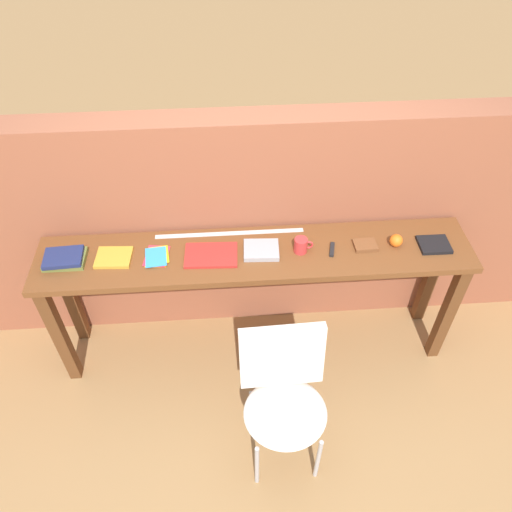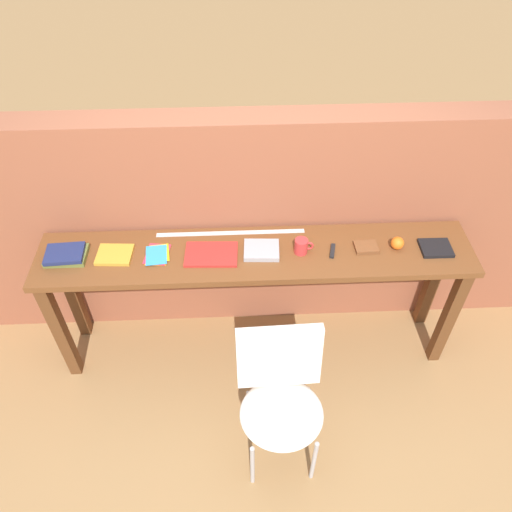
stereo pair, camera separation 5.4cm
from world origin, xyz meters
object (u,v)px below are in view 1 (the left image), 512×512
Objects in this scene: chair_white_moulded at (284,394)px; book_repair_rightmost at (434,245)px; pamphlet_pile_colourful at (157,256)px; multitool_folded at (332,249)px; magazine_cycling at (114,257)px; sports_ball_small at (396,240)px; leather_journal_brown at (365,245)px; book_open_centre at (211,255)px; book_stack_leftmost at (64,258)px; mug at (301,245)px.

book_repair_rightmost is at bearing 36.12° from chair_white_moulded.
pamphlet_pile_colourful is 1.59m from book_repair_rightmost.
multitool_folded is at bearing 63.69° from chair_white_moulded.
sports_ball_small is at bearing 3.23° from magazine_cycling.
multitool_folded is at bearing -179.98° from book_repair_rightmost.
book_open_centre is at bearing 178.62° from leather_journal_brown.
mug is at bearing -0.37° from book_stack_leftmost.
leather_journal_brown reaches higher than magazine_cycling.
book_stack_leftmost reaches higher than chair_white_moulded.
pamphlet_pile_colourful is 2.52× the size of sports_ball_small.
sports_ball_small is (1.87, -0.00, 0.01)m from book_stack_leftmost.
book_open_centre is 3.95× the size of sports_ball_small.
leather_journal_brown is at bearing 52.74° from chair_white_moulded.
book_stack_leftmost is at bearing 179.35° from multitool_folded.
book_stack_leftmost is 1.50m from multitool_folded.
chair_white_moulded is 1.03m from pamphlet_pile_colourful.
mug is (0.82, -0.01, 0.04)m from pamphlet_pile_colourful.
pamphlet_pile_colourful is (-0.66, 0.70, 0.36)m from chair_white_moulded.
leather_journal_brown is (1.70, -0.00, -0.01)m from book_stack_leftmost.
mug is at bearing 179.51° from book_repair_rightmost.
book_stack_leftmost is at bearing 177.74° from leather_journal_brown.
mug is 0.63× the size of book_repair_rightmost.
multitool_folded is (1.24, -0.02, -0.00)m from magazine_cycling.
book_repair_rightmost is (0.59, -0.01, 0.00)m from multitool_folded.
book_stack_leftmost is 1.16× the size of magazine_cycling.
leather_journal_brown is (1.19, -0.00, 0.01)m from pamphlet_pile_colourful.
magazine_cycling is 1.04× the size of pamphlet_pile_colourful.
book_open_centre is at bearing -179.39° from mug.
magazine_cycling is (0.27, 0.01, -0.02)m from book_stack_leftmost.
leather_journal_brown is 1.73× the size of sports_ball_small.
sports_ball_small reaches higher than book_stack_leftmost.
magazine_cycling reaches higher than book_open_centre.
leather_journal_brown reaches higher than book_open_centre.
magazine_cycling is 1.06m from mug.
multitool_folded is 0.63× the size of book_repair_rightmost.
book_open_centre is 0.89m from leather_journal_brown.
book_open_centre is 2.28× the size of leather_journal_brown.
chair_white_moulded is 0.85m from book_open_centre.
leather_journal_brown is at bearing 177.40° from book_repair_rightmost.
chair_white_moulded is 1.07m from sports_ball_small.
magazine_cycling reaches higher than pamphlet_pile_colourful.
mug is 1.47× the size of sports_ball_small.
book_open_centre is at bearing 1.38° from magazine_cycling.
chair_white_moulded is 0.85m from multitool_folded.
mug reaches higher than leather_journal_brown.
book_stack_leftmost is 2.07× the size of multitool_folded.
book_open_centre is (0.81, -0.01, -0.02)m from book_stack_leftmost.
book_stack_leftmost is at bearing -179.76° from pamphlet_pile_colourful.
magazine_cycling is 1.79× the size of mug.
pamphlet_pile_colourful is at bearing 0.24° from book_stack_leftmost.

